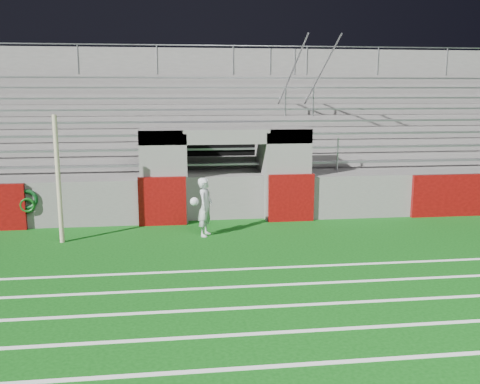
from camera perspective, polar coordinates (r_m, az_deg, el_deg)
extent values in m
plane|color=#0B470E|center=(12.19, 0.14, -6.70)|extent=(90.00, 90.00, 0.00)
cylinder|color=tan|center=(13.54, -18.81, 1.24)|extent=(0.11, 0.11, 3.11)
cube|color=white|center=(7.64, 5.26, -17.93)|extent=(28.00, 0.09, 0.01)
cube|color=white|center=(8.51, 3.76, -14.74)|extent=(28.00, 0.09, 0.01)
cube|color=white|center=(9.41, 2.57, -12.14)|extent=(28.00, 0.09, 0.01)
cube|color=white|center=(10.32, 1.61, -9.99)|extent=(28.00, 0.09, 0.01)
cube|color=white|center=(11.25, 0.81, -8.19)|extent=(28.00, 0.09, 0.01)
cube|color=#5D5A58|center=(15.22, -8.32, 1.76)|extent=(1.20, 1.00, 2.60)
cube|color=#5D5A58|center=(15.57, 5.05, 2.04)|extent=(1.20, 1.00, 2.60)
cube|color=black|center=(16.97, -2.13, 2.63)|extent=(2.60, 0.20, 2.50)
cube|color=#5D5A58|center=(15.82, -5.92, 1.98)|extent=(0.10, 2.20, 2.50)
cube|color=#5D5A58|center=(16.04, 2.32, 2.15)|extent=(0.10, 2.20, 2.50)
cube|color=#5D5A58|center=(15.16, -1.58, 6.02)|extent=(4.80, 1.00, 0.40)
cube|color=#5D5A58|center=(19.11, -2.72, 3.25)|extent=(26.00, 8.00, 0.20)
cube|color=#5D5A58|center=(19.20, -2.70, 1.40)|extent=(26.00, 8.00, 1.05)
cube|color=#520707|center=(14.78, -8.28, -0.97)|extent=(1.30, 0.15, 1.35)
cube|color=#520707|center=(15.15, 5.46, -0.62)|extent=(1.30, 0.15, 1.35)
cube|color=#520707|center=(16.82, 21.28, -0.34)|extent=(2.20, 0.15, 1.25)
cube|color=gray|center=(16.18, -1.89, 3.01)|extent=(23.00, 0.28, 0.06)
cube|color=#5D5A58|center=(17.02, -2.16, 3.30)|extent=(24.00, 0.75, 0.38)
cube|color=gray|center=(16.87, -2.14, 4.64)|extent=(23.00, 0.28, 0.06)
cube|color=#5D5A58|center=(17.74, -2.38, 4.23)|extent=(24.00, 0.75, 0.76)
cube|color=gray|center=(17.58, -2.37, 6.13)|extent=(23.00, 0.28, 0.06)
cube|color=#5D5A58|center=(18.46, -2.59, 5.08)|extent=(24.00, 0.75, 1.14)
cube|color=gray|center=(18.30, -2.59, 7.51)|extent=(23.00, 0.28, 0.06)
cube|color=#5D5A58|center=(19.18, -2.78, 5.87)|extent=(24.00, 0.75, 1.52)
cube|color=gray|center=(19.02, -2.79, 8.78)|extent=(23.00, 0.28, 0.06)
cube|color=#5D5A58|center=(19.91, -2.96, 6.60)|extent=(24.00, 0.75, 1.90)
cube|color=gray|center=(19.76, -2.97, 9.96)|extent=(23.00, 0.28, 0.06)
cube|color=#5D5A58|center=(20.65, -3.13, 7.28)|extent=(24.00, 0.75, 2.28)
cube|color=gray|center=(20.51, -3.15, 11.05)|extent=(23.00, 0.28, 0.06)
cube|color=#5D5A58|center=(21.38, -3.28, 7.91)|extent=(24.00, 0.75, 2.66)
cube|color=gray|center=(21.26, -3.31, 12.07)|extent=(23.00, 0.28, 0.06)
cube|color=#5D5A58|center=(22.05, -3.41, 8.17)|extent=(26.00, 0.60, 5.29)
cylinder|color=#A5A8AD|center=(16.30, 7.00, 3.99)|extent=(0.05, 0.05, 1.00)
cylinder|color=#A5A8AD|center=(19.11, 4.88, 9.61)|extent=(0.05, 0.05, 1.00)
cylinder|color=#A5A8AD|center=(22.07, 3.26, 13.74)|extent=(0.05, 0.05, 1.00)
cylinder|color=#A5A8AD|center=(19.10, 4.90, 11.10)|extent=(0.05, 6.02, 3.08)
cylinder|color=#A5A8AD|center=(16.57, 10.37, 4.01)|extent=(0.05, 0.05, 1.00)
cylinder|color=#A5A8AD|center=(19.34, 7.81, 9.56)|extent=(0.05, 0.05, 1.00)
cylinder|color=#A5A8AD|center=(22.28, 5.86, 13.68)|extent=(0.05, 0.05, 1.00)
cylinder|color=#A5A8AD|center=(19.34, 7.85, 11.04)|extent=(0.05, 6.02, 3.08)
cylinder|color=#A5A8AD|center=(21.99, -16.91, 13.44)|extent=(0.05, 0.05, 1.10)
cylinder|color=#A5A8AD|center=(21.71, -8.85, 13.81)|extent=(0.05, 0.05, 1.10)
cylinder|color=#A5A8AD|center=(21.85, -0.72, 13.92)|extent=(0.05, 0.05, 1.10)
cylinder|color=#A5A8AD|center=(22.40, 7.15, 13.76)|extent=(0.05, 0.05, 1.10)
cylinder|color=#A5A8AD|center=(23.32, 14.51, 13.39)|extent=(0.05, 0.05, 1.10)
cylinder|color=#A5A8AD|center=(24.57, 21.19, 12.87)|extent=(0.05, 0.05, 1.10)
cylinder|color=#A5A8AD|center=(21.80, -3.44, 15.36)|extent=(24.00, 0.05, 0.05)
imported|color=#B8BDC3|center=(13.60, -3.73, -1.60)|extent=(0.52, 0.64, 1.50)
sphere|color=white|center=(13.46, -4.90, -1.02)|extent=(0.21, 0.21, 0.21)
torus|color=#0B3815|center=(15.25, -21.73, -0.73)|extent=(0.55, 0.10, 0.55)
torus|color=#0C4010|center=(15.23, -21.74, -1.31)|extent=(0.42, 0.08, 0.42)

